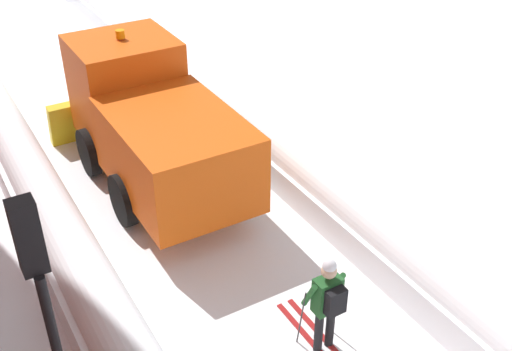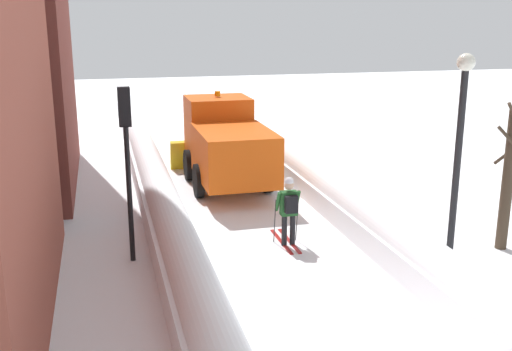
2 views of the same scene
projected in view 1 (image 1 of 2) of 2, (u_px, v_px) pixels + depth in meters
The scene contains 6 objects.
ground_plane at pixel (186, 215), 13.15m from camera, with size 80.00×80.00×0.00m, color white.
snowbank_left at pixel (58, 230), 11.73m from camera, with size 1.10×36.00×1.27m.
snowbank_right at pixel (290, 163), 14.00m from camera, with size 1.10×36.00×1.08m.
plow_truck at pixel (151, 123), 13.46m from camera, with size 3.20×5.98×3.12m.
skier at pixel (327, 301), 9.58m from camera, with size 0.62×1.80×1.81m.
traffic_light_pole at pixel (42, 294), 6.95m from camera, with size 0.28×0.42×4.15m.
Camera 1 is at (-4.13, 0.07, 7.76)m, focal length 44.29 mm.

